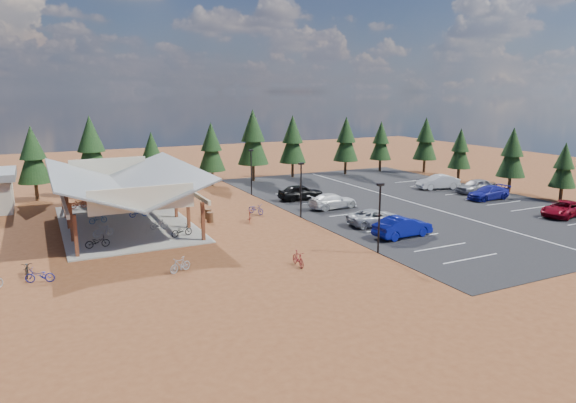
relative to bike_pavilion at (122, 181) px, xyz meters
The scene contains 43 objects.
ground 12.79m from the bike_pavilion, 34.99° to the right, with size 140.00×140.00×0.00m, color #5F3019.
asphalt_lot 29.03m from the bike_pavilion, ahead, with size 27.00×44.00×0.04m, color black.
concrete_pad 3.77m from the bike_pavilion, 90.00° to the left, with size 10.60×18.60×0.10m, color gray.
bike_pavilion is the anchor object (origin of this frame).
lamp_post_0 22.69m from the bike_pavilion, 48.58° to the right, with size 0.50×0.25×5.14m.
lamp_post_1 15.83m from the bike_pavilion, 18.43° to the right, with size 0.50×0.25×5.14m.
lamp_post_2 16.57m from the bike_pavilion, 25.02° to the left, with size 0.50×0.25×5.14m.
trash_bin_0 8.08m from the bike_pavilion, 12.61° to the right, with size 0.60×0.60×0.90m, color #4E301C.
trash_bin_1 8.22m from the bike_pavilion, 22.68° to the right, with size 0.60×0.60×0.90m, color #4E301C.
pine_1 15.94m from the bike_pavilion, 115.46° to the left, with size 3.44×3.44×8.01m.
pine_2 14.21m from the bike_pavilion, 94.18° to the left, with size 3.85×3.85×8.96m.
pine_3 15.85m from the bike_pavilion, 69.06° to the left, with size 2.97×2.97×6.91m.
pine_4 19.42m from the bike_pavilion, 48.52° to the left, with size 3.36×3.36×7.84m.
pine_5 24.25m from the bike_pavilion, 39.32° to the left, with size 4.00×4.00×9.31m.
pine_6 29.34m from the bike_pavilion, 32.65° to the left, with size 3.62×3.62×8.43m.
pine_7 35.66m from the bike_pavilion, 24.36° to the left, with size 3.49×3.49×8.12m.
pine_8 41.41m from the bike_pavilion, 21.14° to the left, with size 3.14×3.14×7.31m.
pine_10 44.68m from the bike_pavilion, 13.97° to the right, with size 2.70×2.70×6.29m.
pine_11 42.84m from the bike_pavilion, ahead, with size 3.23×3.23×7.52m.
pine_12 43.22m from the bike_pavilion, ahead, with size 2.94×2.94×6.86m.
pine_13 45.10m from the bike_pavilion, 14.38° to the left, with size 3.41×3.41×7.96m.
bike_0 8.24m from the bike_pavilion, 114.05° to the right, with size 0.61×1.74×0.91m, color black.
bike_1 5.63m from the bike_pavilion, 120.13° to the right, with size 0.47×1.66×1.00m, color #94979C.
bike_2 4.03m from the bike_pavilion, 161.83° to the left, with size 0.55×1.56×0.82m, color navy.
bike_3 9.02m from the bike_pavilion, 112.39° to the left, with size 0.47×1.66×1.00m, color maroon.
bike_4 8.14m from the bike_pavilion, 63.44° to the right, with size 0.63×1.80×0.95m, color black.
bike_5 5.39m from the bike_pavilion, 59.62° to the right, with size 0.41×1.47×0.88m, color gray.
bike_6 3.90m from the bike_pavilion, 46.51° to the left, with size 0.59×1.70×0.89m, color navy.
bike_7 6.65m from the bike_pavilion, 60.71° to the left, with size 0.51×1.82×1.10m, color maroon.
bike_8 13.80m from the bike_pavilion, 125.39° to the right, with size 0.63×1.80×0.95m, color black.
bike_10 14.83m from the bike_pavilion, 119.26° to the right, with size 0.61×1.74×0.91m, color navy.
bike_11 19.24m from the bike_pavilion, 63.32° to the right, with size 0.50×1.76×1.06m, color maroon.
bike_13 14.98m from the bike_pavilion, 85.56° to the right, with size 0.46×1.64×0.98m, color gray.
bike_14 12.41m from the bike_pavilion, ahead, with size 0.66×1.89×0.99m, color navy.
bike_15 11.53m from the bike_pavilion, 23.80° to the right, with size 0.50×1.76×1.06m, color maroon.
car_1 24.25m from the bike_pavilion, 36.88° to the right, with size 1.75×5.03×1.66m, color navy.
car_2 22.33m from the bike_pavilion, 28.22° to the right, with size 2.31×5.01×1.39m, color #ADB2B6.
car_3 20.08m from the bike_pavilion, ahead, with size 2.08×5.11×1.48m, color white.
car_4 18.99m from the bike_pavilion, ahead, with size 1.97×4.88×1.66m, color black.
car_6 40.43m from the bike_pavilion, 22.74° to the right, with size 2.39×5.19×1.44m, color maroon.
car_7 37.67m from the bike_pavilion, 10.58° to the right, with size 2.06×5.06×1.47m, color navy.
car_8 38.69m from the bike_pavilion, ahead, with size 1.93×4.80×1.64m, color #929399.
car_9 36.48m from the bike_pavilion, ahead, with size 1.77×5.06×1.67m, color silver.
Camera 1 is at (-16.63, -38.95, 11.45)m, focal length 32.00 mm.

